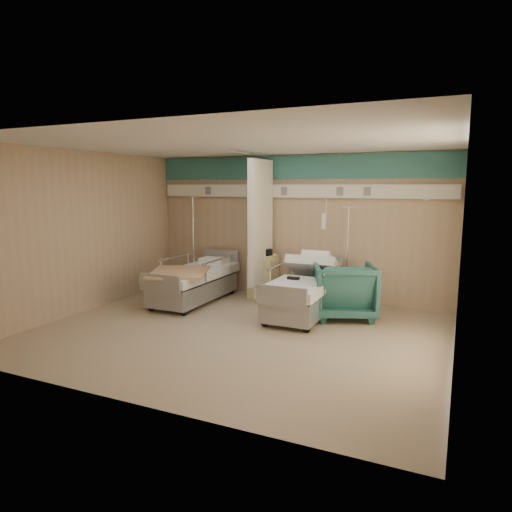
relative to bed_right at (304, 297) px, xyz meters
The scene contains 13 objects.
ground 1.47m from the bed_right, 114.78° to the right, with size 6.00×5.00×0.00m, color #9A8B6A.
room_walls 1.97m from the bed_right, 121.10° to the right, with size 6.04×5.04×2.82m.
bed_right is the anchor object (origin of this frame).
bed_left 2.20m from the bed_right, behind, with size 1.00×2.16×0.63m, color silver, non-canonical shape.
bedside_cabinet 1.46m from the bed_right, 141.95° to the left, with size 0.50×0.48×0.85m, color #D4C985.
visitor_armchair 0.69m from the bed_right, 13.91° to the left, with size 0.99×1.02×0.93m, color #21534D.
waffle_blanket 0.94m from the bed_right, 11.13° to the left, with size 0.58×0.51×0.07m, color white.
iv_stand_right 1.10m from the bed_right, 62.97° to the left, with size 0.33×0.33×1.83m.
iv_stand_left 2.79m from the bed_right, 164.02° to the left, with size 0.35×0.35×1.98m.
call_remote 0.39m from the bed_right, 145.57° to the right, with size 0.20×0.09×0.04m, color black.
tan_blanket 2.30m from the bed_right, 168.26° to the right, with size 0.98×1.23×0.04m, color tan.
toiletry_bag 1.52m from the bed_right, 141.59° to the left, with size 0.24×0.15×0.13m, color black.
white_cup 1.65m from the bed_right, 140.92° to the left, with size 0.08×0.08×0.11m, color white.
Camera 1 is at (3.00, -5.95, 2.20)m, focal length 32.00 mm.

